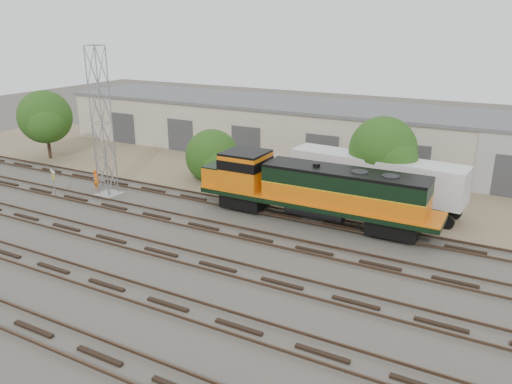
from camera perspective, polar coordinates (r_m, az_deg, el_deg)
The scene contains 12 objects.
ground at distance 32.70m, azimuth -7.51°, elevation -4.92°, with size 140.00×140.00×0.00m, color #47423A.
dirt_strip at distance 44.91m, azimuth 3.66°, elevation 1.85°, with size 80.00×16.00×0.02m, color #726047.
tracks at distance 30.52m, azimuth -10.80°, elevation -6.74°, with size 80.00×20.40×0.28m.
warehouse at distance 51.39m, azimuth 7.54°, elevation 6.94°, with size 58.40×10.40×5.30m.
locomotive at distance 34.11m, azimuth 6.35°, elevation 0.35°, with size 16.92×2.97×4.07m.
signal_tower at distance 39.95m, azimuth -17.16°, elevation 7.21°, with size 1.70×1.70×11.53m.
sign_post at distance 41.92m, azimuth -22.15°, elevation 1.49°, with size 0.88×0.39×2.27m.
worker at distance 42.89m, azimuth -17.77°, elevation 1.36°, with size 0.64×0.42×1.75m, color orange.
semi_trailer at distance 37.20m, azimuth 13.87°, elevation 1.67°, with size 12.89×3.65×3.91m.
tree_west at distance 53.75m, azimuth -22.93°, elevation 7.70°, with size 5.49×5.23×6.84m.
tree_mid at distance 43.39m, azimuth -4.89°, elevation 3.87°, with size 4.91×4.68×4.68m.
tree_east at distance 37.65m, azimuth 14.57°, elevation 4.37°, with size 5.20×4.95×6.68m.
Camera 1 is at (17.84, -24.10, 13.05)m, focal length 35.00 mm.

